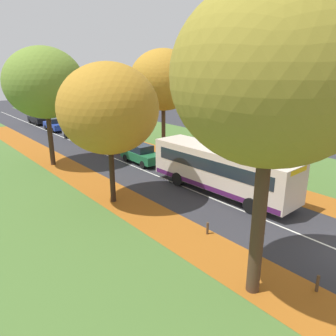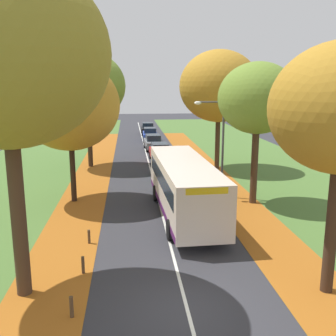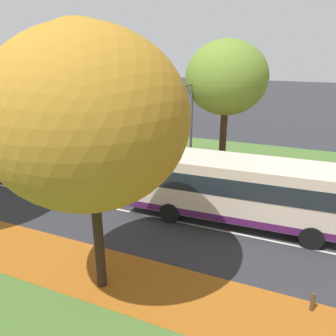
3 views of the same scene
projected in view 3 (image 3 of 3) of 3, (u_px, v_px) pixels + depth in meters
leaf_litter_left at (69, 264)px, 12.33m from camera, size 2.80×60.00×0.00m
grass_verge_right at (120, 150)px, 26.49m from camera, size 12.00×90.00×0.01m
leaf_litter_right at (166, 180)px, 20.31m from camera, size 2.80×60.00×0.00m
road_centre_line at (36, 192)px, 18.51m from camera, size 0.12×80.00×0.01m
tree_left_near at (89, 119)px, 9.30m from camera, size 5.81×5.81×8.37m
tree_right_near at (226, 78)px, 17.89m from camera, size 4.50×4.50×8.20m
tree_right_mid at (80, 64)px, 21.19m from camera, size 6.37×6.37×9.61m
bollard_third at (313, 302)px, 10.03m from camera, size 0.12×0.12×0.64m
streetlamp_right at (189, 126)px, 17.58m from camera, size 1.89×0.28×6.00m
bus at (238, 188)px, 14.87m from camera, size 2.94×10.49×2.98m
car_green_lead at (77, 178)px, 18.35m from camera, size 1.81×4.21×1.62m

